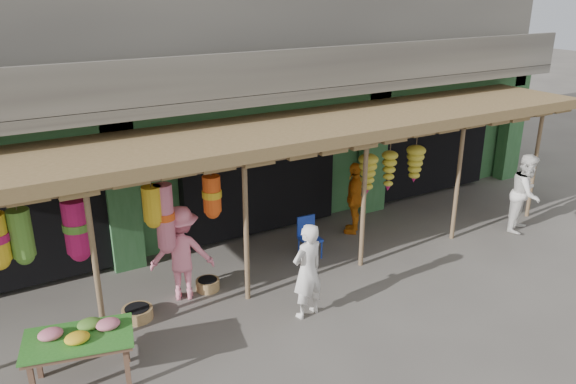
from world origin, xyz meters
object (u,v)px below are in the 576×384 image
person_right (526,193)px  person_vendor (355,198)px  blue_chair (308,234)px  person_front (307,271)px  person_shopper (181,253)px  flower_table (80,339)px

person_right → person_vendor: bearing=127.2°
blue_chair → person_vendor: person_vendor is taller
person_front → person_vendor: size_ratio=1.02×
person_shopper → blue_chair: bearing=-152.4°
person_vendor → person_right: bearing=106.8°
blue_chair → person_front: person_front is taller
person_right → person_shopper: person_right is taller
blue_chair → person_right: (4.87, -1.35, 0.42)m
person_front → person_vendor: bearing=-149.5°
blue_chair → person_front: (-1.20, -1.87, 0.36)m
person_shopper → person_vendor: bearing=-147.9°
person_right → person_shopper: (-7.65, 1.08, -0.03)m
blue_chair → person_front: size_ratio=0.50×
flower_table → person_vendor: 6.68m
person_front → person_shopper: bearing=-55.9°
flower_table → person_vendor: person_vendor is taller
flower_table → person_right: 9.67m
person_front → person_vendor: person_front is taller
flower_table → person_vendor: size_ratio=0.98×
flower_table → person_right: (9.66, 0.38, 0.19)m
flower_table → person_right: person_right is taller
person_front → person_vendor: (2.71, 2.35, -0.02)m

